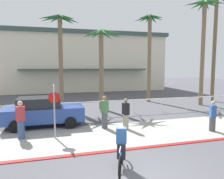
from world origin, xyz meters
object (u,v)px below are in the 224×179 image
palm_tree_2 (60,35)px  pedestrian_0 (126,115)px  palm_tree_5 (204,26)px  pedestrian_1 (105,113)px  palm_tree_6 (215,26)px  car_blue_1 (43,111)px  stop_sign_bike_lane (54,104)px  pedestrian_2 (213,117)px  cyclist_blue_0 (121,148)px  palm_tree_4 (149,36)px  palm_tree_3 (102,47)px  pedestrian_3 (21,121)px

palm_tree_2 → pedestrian_0: 9.91m
pedestrian_0 → palm_tree_2: bearing=111.3°
palm_tree_5 → pedestrian_1: size_ratio=4.96×
palm_tree_6 → pedestrian_1: 15.28m
car_blue_1 → pedestrian_0: size_ratio=2.58×
stop_sign_bike_lane → palm_tree_2: size_ratio=0.33×
pedestrian_1 → pedestrian_2: pedestrian_1 is taller
palm_tree_6 → pedestrian_1: bearing=-153.1°
palm_tree_6 → cyclist_blue_0: 18.21m
stop_sign_bike_lane → car_blue_1: stop_sign_bike_lane is taller
palm_tree_4 → car_blue_1: bearing=-146.0°
stop_sign_bike_lane → palm_tree_5: bearing=24.4°
palm_tree_3 → palm_tree_5: size_ratio=0.70×
car_blue_1 → palm_tree_4: bearing=34.0°
palm_tree_4 → pedestrian_1: size_ratio=4.54×
stop_sign_bike_lane → palm_tree_3: bearing=59.5°
palm_tree_3 → palm_tree_2: bearing=147.0°
stop_sign_bike_lane → pedestrian_0: (3.75, 0.52, -0.89)m
palm_tree_4 → cyclist_blue_0: 15.34m
palm_tree_6 → pedestrian_3: size_ratio=5.52×
pedestrian_3 → palm_tree_3: bearing=48.7°
palm_tree_2 → pedestrian_0: palm_tree_2 is taller
palm_tree_2 → palm_tree_6: (14.37, -1.14, 1.25)m
stop_sign_bike_lane → palm_tree_4: palm_tree_4 is taller
stop_sign_bike_lane → cyclist_blue_0: bearing=-60.7°
pedestrian_0 → pedestrian_3: size_ratio=0.93×
palm_tree_6 → pedestrian_1: size_ratio=5.54×
cyclist_blue_0 → palm_tree_6: bearing=40.3°
palm_tree_5 → pedestrian_0: palm_tree_5 is taller
palm_tree_6 → stop_sign_bike_lane: bearing=-154.3°
palm_tree_4 → palm_tree_5: (3.66, -3.05, 0.58)m
pedestrian_2 → palm_tree_6: bearing=49.9°
palm_tree_5 → pedestrian_1: (-9.97, -4.77, -5.97)m
palm_tree_4 → pedestrian_2: bearing=-95.5°
pedestrian_0 → pedestrian_2: 4.58m
palm_tree_5 → pedestrian_1: palm_tree_5 is taller
palm_tree_4 → pedestrian_2: size_ratio=5.05×
palm_tree_3 → pedestrian_1: 6.87m
palm_tree_5 → pedestrian_2: bearing=-124.0°
pedestrian_2 → palm_tree_3: bearing=119.7°
palm_tree_2 → palm_tree_3: 3.82m
palm_tree_4 → pedestrian_2: palm_tree_4 is taller
palm_tree_5 → pedestrian_2: size_ratio=5.50×
cyclist_blue_0 → palm_tree_2: bearing=96.7°
palm_tree_3 → pedestrian_3: 9.02m
pedestrian_3 → palm_tree_2: bearing=74.5°
pedestrian_1 → car_blue_1: bearing=157.8°
palm_tree_3 → pedestrian_0: 7.19m
stop_sign_bike_lane → pedestrian_3: bearing=167.3°
palm_tree_2 → pedestrian_2: size_ratio=4.68×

